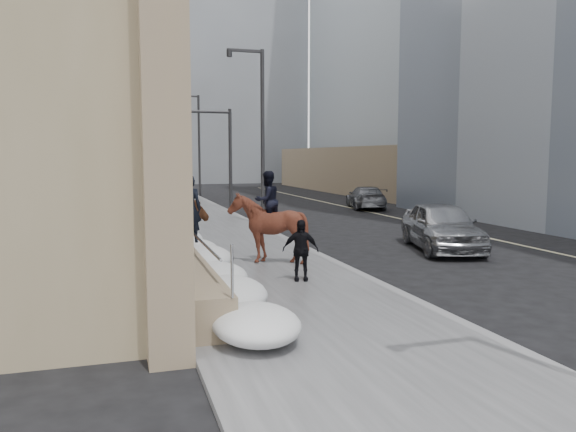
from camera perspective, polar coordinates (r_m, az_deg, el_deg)
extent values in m
plane|color=black|center=(12.00, 0.99, -9.57)|extent=(140.00, 140.00, 0.00)
cube|color=#49494B|center=(21.52, -7.34, -2.44)|extent=(5.00, 80.00, 0.12)
cube|color=slate|center=(22.11, -0.64, -2.16)|extent=(0.24, 80.00, 0.12)
cube|color=#BFB78C|center=(25.48, 16.61, -1.44)|extent=(0.15, 70.00, 0.01)
cube|color=#867858|center=(31.55, -20.82, 16.24)|extent=(5.00, 44.00, 18.00)
cube|color=#847155|center=(31.13, -14.61, 0.77)|extent=(1.10, 44.00, 0.90)
cylinder|color=silver|center=(31.08, -13.82, 2.45)|extent=(0.06, 42.00, 0.06)
cube|color=#847155|center=(21.54, -15.57, 18.93)|extent=(0.70, 1.20, 16.20)
cube|color=black|center=(24.00, -15.14, 7.71)|extent=(0.20, 2.20, 4.50)
cube|color=#847155|center=(28.40, 25.17, 3.03)|extent=(2.00, 80.00, 4.00)
cube|color=slate|center=(72.19, -11.30, 14.57)|extent=(30.00, 12.00, 28.00)
cube|color=gray|center=(83.28, -19.09, 10.44)|extent=(24.00, 12.00, 20.00)
cylinder|color=#2D2D30|center=(25.82, -2.60, 7.79)|extent=(0.18, 0.18, 8.00)
cube|color=#2D2D30|center=(26.04, -4.42, 16.40)|extent=(1.60, 0.15, 0.12)
cylinder|color=#2D2D30|center=(25.87, -5.99, 16.12)|extent=(0.24, 0.24, 0.30)
cylinder|color=#2D2D30|center=(45.45, -9.01, 7.00)|extent=(0.18, 0.18, 8.00)
cube|color=#2D2D30|center=(45.57, -10.11, 11.89)|extent=(1.60, 0.15, 0.12)
cylinder|color=#2D2D30|center=(45.48, -11.00, 11.70)|extent=(0.24, 0.24, 0.30)
cylinder|color=#2D2D30|center=(33.63, -5.87, 5.67)|extent=(0.20, 0.20, 6.00)
cylinder|color=#2D2D30|center=(33.39, -9.35, 10.43)|extent=(4.00, 0.16, 0.16)
imported|color=black|center=(33.18, -11.94, 9.54)|extent=(0.18, 0.22, 1.10)
ellipsoid|color=silver|center=(11.53, -5.94, -7.90)|extent=(1.50, 2.10, 0.68)
ellipsoid|color=silver|center=(15.39, -8.68, -4.30)|extent=(1.60, 2.20, 0.72)
ellipsoid|color=silver|center=(19.30, -10.73, -2.35)|extent=(1.40, 2.00, 0.64)
ellipsoid|color=silver|center=(23.25, -11.49, -0.78)|extent=(1.70, 2.30, 0.76)
ellipsoid|color=silver|center=(27.20, -12.54, 0.08)|extent=(1.50, 2.10, 0.66)
imported|color=#4E2A17|center=(14.40, -10.06, -2.50)|extent=(1.39, 2.47, 1.98)
imported|color=black|center=(14.45, -10.19, 0.73)|extent=(0.68, 0.50, 1.72)
imported|color=#461E14|center=(16.40, -2.04, -1.21)|extent=(2.27, 2.38, 2.07)
imported|color=black|center=(16.46, -2.18, 1.60)|extent=(1.03, 0.93, 1.72)
imported|color=black|center=(14.11, 1.27, -3.48)|extent=(0.97, 0.60, 1.55)
imported|color=#93959A|center=(20.07, 15.35, -0.98)|extent=(3.26, 5.29, 1.68)
imported|color=slate|center=(34.98, 7.91, 1.88)|extent=(3.09, 5.11, 1.39)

